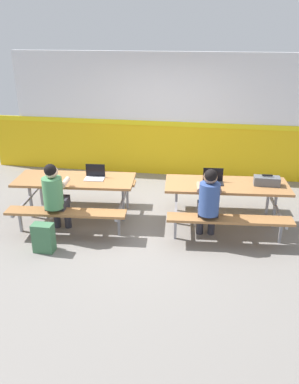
% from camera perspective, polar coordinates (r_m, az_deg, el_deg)
% --- Properties ---
extents(ground_plane, '(10.00, 10.00, 0.02)m').
position_cam_1_polar(ground_plane, '(6.70, 0.10, -4.17)').
color(ground_plane, gray).
extents(accent_backdrop, '(8.00, 0.14, 2.60)m').
position_cam_1_polar(accent_backdrop, '(8.45, 2.72, 10.66)').
color(accent_backdrop, yellow).
rests_on(accent_backdrop, ground).
extents(picnic_table_left, '(2.01, 1.70, 0.74)m').
position_cam_1_polar(picnic_table_left, '(6.61, -10.76, 0.60)').
color(picnic_table_left, '#9E6B3D').
rests_on(picnic_table_left, ground).
extents(picnic_table_right, '(2.01, 1.70, 0.74)m').
position_cam_1_polar(picnic_table_right, '(6.39, 11.12, -0.20)').
color(picnic_table_right, '#9E6B3D').
rests_on(picnic_table_right, ground).
extents(student_nearer, '(0.38, 0.53, 1.21)m').
position_cam_1_polar(student_nearer, '(6.12, -13.68, -0.20)').
color(student_nearer, '#2D2D38').
rests_on(student_nearer, ground).
extents(student_further, '(0.38, 0.53, 1.21)m').
position_cam_1_polar(student_further, '(5.80, 8.65, -1.07)').
color(student_further, '#2D2D38').
rests_on(student_further, ground).
extents(laptop_silver, '(0.34, 0.25, 0.22)m').
position_cam_1_polar(laptop_silver, '(6.49, -8.00, 2.37)').
color(laptop_silver, silver).
rests_on(laptop_silver, picnic_table_left).
extents(laptop_dark, '(0.34, 0.25, 0.22)m').
position_cam_1_polar(laptop_dark, '(6.33, 9.28, 1.75)').
color(laptop_dark, black).
rests_on(laptop_dark, picnic_table_right).
extents(toolbox_grey, '(0.40, 0.18, 0.18)m').
position_cam_1_polar(toolbox_grey, '(6.41, 16.76, 1.56)').
color(toolbox_grey, '#595B60').
rests_on(toolbox_grey, picnic_table_right).
extents(backpack_dark, '(0.30, 0.22, 0.44)m').
position_cam_1_polar(backpack_dark, '(5.92, -15.19, -6.48)').
color(backpack_dark, '#3F724C').
rests_on(backpack_dark, ground).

